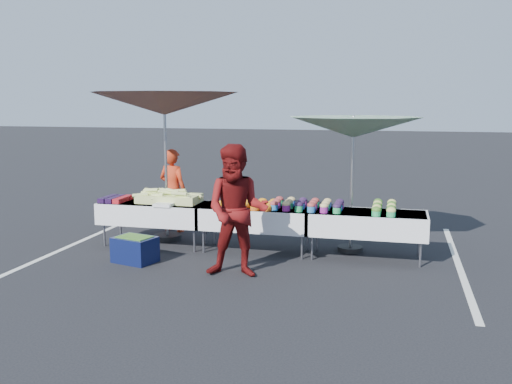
% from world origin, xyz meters
% --- Properties ---
extents(ground, '(80.00, 80.00, 0.00)m').
position_xyz_m(ground, '(0.00, 0.00, 0.00)').
color(ground, black).
extents(stripe_left, '(0.10, 5.00, 0.00)m').
position_xyz_m(stripe_left, '(-3.20, 0.00, 0.00)').
color(stripe_left, silver).
rests_on(stripe_left, ground).
extents(stripe_right, '(0.10, 5.00, 0.00)m').
position_xyz_m(stripe_right, '(3.20, 0.00, 0.00)').
color(stripe_right, silver).
rests_on(stripe_right, ground).
extents(table_left, '(1.86, 0.81, 0.75)m').
position_xyz_m(table_left, '(-1.80, 0.00, 0.58)').
color(table_left, white).
rests_on(table_left, ground).
extents(table_center, '(1.86, 0.81, 0.75)m').
position_xyz_m(table_center, '(0.00, 0.00, 0.58)').
color(table_center, white).
rests_on(table_center, ground).
extents(table_right, '(1.86, 0.81, 0.75)m').
position_xyz_m(table_right, '(1.80, 0.00, 0.58)').
color(table_right, white).
rests_on(table_right, ground).
extents(berry_punnets, '(0.40, 0.54, 0.08)m').
position_xyz_m(berry_punnets, '(-2.51, -0.06, 0.79)').
color(berry_punnets, black).
rests_on(berry_punnets, table_left).
extents(corn_pile, '(1.16, 0.57, 0.26)m').
position_xyz_m(corn_pile, '(-1.56, 0.04, 0.84)').
color(corn_pile, '#BBC364').
rests_on(corn_pile, table_left).
extents(plastic_bags, '(0.30, 0.25, 0.05)m').
position_xyz_m(plastic_bags, '(-1.50, -0.30, 0.78)').
color(plastic_bags, white).
rests_on(plastic_bags, table_left).
extents(carrot_bowls, '(0.95, 0.69, 0.11)m').
position_xyz_m(carrot_bowls, '(-0.15, -0.01, 0.80)').
color(carrot_bowls, '#D15D17').
rests_on(carrot_bowls, table_center).
extents(potato_cups, '(1.14, 0.58, 0.16)m').
position_xyz_m(potato_cups, '(0.85, 0.00, 0.83)').
color(potato_cups, '#2771B7').
rests_on(potato_cups, table_right).
extents(bean_baskets, '(0.36, 0.86, 0.15)m').
position_xyz_m(bean_baskets, '(2.06, 0.08, 0.82)').
color(bean_baskets, '#29A459').
rests_on(bean_baskets, table_right).
extents(vendor, '(0.65, 0.51, 1.58)m').
position_xyz_m(vendor, '(-1.90, 1.07, 0.79)').
color(vendor, red).
rests_on(vendor, ground).
extents(customer, '(0.98, 0.80, 1.89)m').
position_xyz_m(customer, '(0.07, -1.36, 0.94)').
color(customer, maroon).
rests_on(customer, ground).
extents(umbrella_left, '(3.13, 3.13, 2.66)m').
position_xyz_m(umbrella_left, '(-1.75, 0.40, 2.41)').
color(umbrella_left, black).
rests_on(umbrella_left, ground).
extents(umbrella_right, '(2.50, 2.50, 2.25)m').
position_xyz_m(umbrella_right, '(1.52, 0.40, 2.04)').
color(umbrella_right, black).
rests_on(umbrella_right, ground).
extents(storage_bin, '(0.72, 0.60, 0.41)m').
position_xyz_m(storage_bin, '(-1.67, -1.07, 0.21)').
color(storage_bin, '#0B1239').
rests_on(storage_bin, ground).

